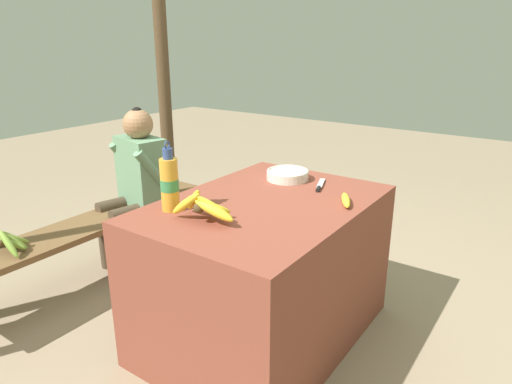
# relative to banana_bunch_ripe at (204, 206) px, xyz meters

# --- Properties ---
(ground_plane) EXTENTS (12.00, 12.00, 0.00)m
(ground_plane) POSITION_rel_banana_bunch_ripe_xyz_m (0.35, -0.08, -0.80)
(ground_plane) COLOR gray
(market_counter) EXTENTS (1.20, 0.85, 0.73)m
(market_counter) POSITION_rel_banana_bunch_ripe_xyz_m (0.35, -0.08, -0.44)
(market_counter) COLOR brown
(market_counter) RESTS_ON ground_plane
(banana_bunch_ripe) EXTENTS (0.17, 0.32, 0.16)m
(banana_bunch_ripe) POSITION_rel_banana_bunch_ripe_xyz_m (0.00, 0.00, 0.00)
(banana_bunch_ripe) COLOR #4C381E
(banana_bunch_ripe) RESTS_ON market_counter
(serving_bowl) EXTENTS (0.23, 0.23, 0.05)m
(serving_bowl) POSITION_rel_banana_bunch_ripe_xyz_m (0.72, 0.02, -0.04)
(serving_bowl) COLOR silver
(serving_bowl) RESTS_ON market_counter
(water_bottle) EXTENTS (0.08, 0.08, 0.32)m
(water_bottle) POSITION_rel_banana_bunch_ripe_xyz_m (0.02, 0.21, 0.06)
(water_bottle) COLOR gold
(water_bottle) RESTS_ON market_counter
(loose_banana_front) EXTENTS (0.18, 0.12, 0.04)m
(loose_banana_front) POSITION_rel_banana_bunch_ripe_xyz_m (0.54, -0.40, -0.05)
(loose_banana_front) COLOR yellow
(loose_banana_front) RESTS_ON market_counter
(knife) EXTENTS (0.21, 0.09, 0.02)m
(knife) POSITION_rel_banana_bunch_ripe_xyz_m (0.68, -0.19, -0.06)
(knife) COLOR #BCBCC1
(knife) RESTS_ON market_counter
(wooden_bench) EXTENTS (1.85, 0.32, 0.41)m
(wooden_bench) POSITION_rel_banana_bunch_ripe_xyz_m (0.17, 1.09, -0.45)
(wooden_bench) COLOR brown
(wooden_bench) RESTS_ON ground_plane
(seated_vendor) EXTENTS (0.45, 0.42, 1.06)m
(seated_vendor) POSITION_rel_banana_bunch_ripe_xyz_m (0.54, 1.07, -0.19)
(seated_vendor) COLOR #473828
(seated_vendor) RESTS_ON ground_plane
(banana_bunch_green) EXTENTS (0.16, 0.29, 0.14)m
(banana_bunch_green) POSITION_rel_banana_bunch_ripe_xyz_m (-0.30, 1.09, -0.33)
(banana_bunch_green) COLOR #4C381E
(banana_bunch_green) RESTS_ON wooden_bench
(support_post_far) EXTENTS (0.10, 0.10, 2.29)m
(support_post_far) POSITION_rel_banana_bunch_ripe_xyz_m (1.27, 1.52, 0.35)
(support_post_far) COLOR #4C3823
(support_post_far) RESTS_ON ground_plane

